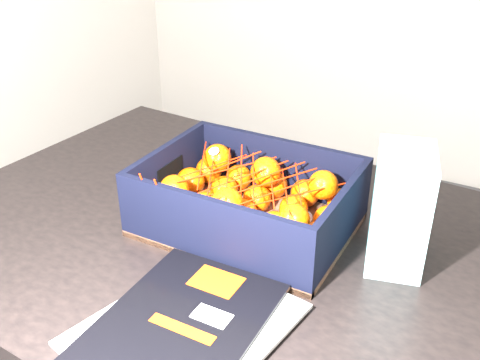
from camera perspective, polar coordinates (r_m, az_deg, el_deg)
The scene contains 6 objects.
table at distance 1.05m, azimuth 0.57°, elevation -10.46°, with size 1.25×0.88×0.75m.
magazine_stack at distance 0.80m, azimuth -5.66°, elevation -14.66°, with size 0.29×0.32×0.02m.
produce_crate at distance 1.00m, azimuth 0.83°, elevation -2.83°, with size 0.36×0.27×0.12m.
clementine_heap at distance 0.99m, azimuth 0.63°, elevation -2.38°, with size 0.35×0.25×0.10m.
mesh_net at distance 0.97m, azimuth 0.21°, elevation -0.01°, with size 0.30×0.24×0.09m.
retail_carton at distance 0.92m, azimuth 16.07°, elevation -2.81°, with size 0.09×0.13×0.20m, color white.
Camera 1 is at (0.24, -0.87, 1.30)m, focal length 41.62 mm.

